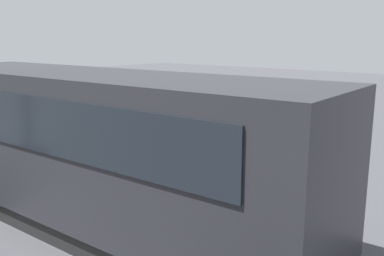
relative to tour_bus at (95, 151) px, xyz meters
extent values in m
plane|color=#424247|center=(1.59, -4.81, -1.64)|extent=(80.00, 80.00, 0.00)
cube|color=#26262B|center=(-0.01, 0.00, 0.21)|extent=(10.24, 3.06, 2.80)
cube|color=black|center=(0.06, -1.27, 0.77)|extent=(8.49, 0.51, 1.01)
cube|color=black|center=(-0.08, 1.27, 0.77)|extent=(8.49, 0.51, 1.01)
cube|color=#1959B2|center=(0.06, -1.26, -0.35)|extent=(8.89, 0.52, 0.28)
cube|color=black|center=(-0.01, 0.00, -1.42)|extent=(9.42, 2.81, 0.45)
torus|color=black|center=(3.59, -0.93, -1.14)|extent=(1.02, 0.37, 1.00)
torus|color=black|center=(-3.48, -1.32, -1.14)|extent=(1.02, 0.37, 1.00)
cylinder|color=black|center=(-1.52, -2.90, -1.20)|extent=(0.13, 0.13, 0.73)
cube|color=black|center=(-1.52, -2.94, -1.59)|extent=(0.11, 0.26, 0.10)
cylinder|color=black|center=(-1.68, -2.91, -1.20)|extent=(0.13, 0.13, 0.73)
cube|color=black|center=(-1.68, -2.95, -1.59)|extent=(0.11, 0.26, 0.10)
cube|color=navy|center=(-1.60, -2.90, -0.53)|extent=(0.39, 0.30, 0.61)
cylinder|color=navy|center=(-1.36, -2.89, -0.52)|extent=(0.09, 0.09, 0.58)
sphere|color=tan|center=(-1.36, -2.89, -0.81)|extent=(0.09, 0.09, 0.09)
cylinder|color=navy|center=(-1.84, -2.91, -0.52)|extent=(0.09, 0.09, 0.58)
sphere|color=tan|center=(-1.84, -2.91, -0.81)|extent=(0.09, 0.09, 0.09)
sphere|color=tan|center=(-1.60, -2.90, -0.10)|extent=(0.23, 0.23, 0.22)
cylinder|color=#473823|center=(-0.59, -2.50, -1.19)|extent=(0.13, 0.13, 0.74)
cube|color=black|center=(-0.60, -2.54, -1.59)|extent=(0.13, 0.27, 0.10)
cylinder|color=#473823|center=(-0.75, -2.48, -1.19)|extent=(0.13, 0.13, 0.74)
cube|color=black|center=(-0.76, -2.51, -1.59)|extent=(0.13, 0.27, 0.10)
cube|color=black|center=(-0.67, -2.49, -0.52)|extent=(0.41, 0.33, 0.61)
cylinder|color=black|center=(-0.43, -2.52, -0.50)|extent=(0.10, 0.10, 0.58)
sphere|color=tan|center=(-0.43, -2.52, -0.80)|extent=(0.10, 0.10, 0.09)
cylinder|color=black|center=(-0.91, -2.45, -0.50)|extent=(0.10, 0.10, 0.58)
sphere|color=tan|center=(-0.91, -2.45, -0.80)|extent=(0.10, 0.10, 0.09)
sphere|color=tan|center=(-0.67, -2.49, -0.08)|extent=(0.25, 0.25, 0.22)
cylinder|color=#473823|center=(0.35, -2.48, -1.16)|extent=(0.13, 0.13, 0.79)
cube|color=black|center=(0.35, -2.52, -1.59)|extent=(0.13, 0.27, 0.10)
cylinder|color=#473823|center=(0.19, -2.50, -1.16)|extent=(0.13, 0.13, 0.79)
cube|color=black|center=(0.19, -2.54, -1.59)|extent=(0.13, 0.27, 0.10)
cube|color=#D8F233|center=(0.27, -2.49, -0.44)|extent=(0.41, 0.33, 0.66)
cube|color=silver|center=(0.27, -2.49, -0.44)|extent=(0.42, 0.34, 0.06)
cylinder|color=#D8F233|center=(0.51, -2.46, -0.43)|extent=(0.10, 0.10, 0.62)
sphere|color=tan|center=(0.51, -2.46, -0.74)|extent=(0.10, 0.10, 0.09)
cylinder|color=#D8F233|center=(0.03, -2.52, -0.43)|extent=(0.10, 0.10, 0.62)
sphere|color=tan|center=(0.03, -2.52, -0.74)|extent=(0.10, 0.10, 0.09)
sphere|color=tan|center=(0.27, -2.49, 0.03)|extent=(0.27, 0.27, 0.24)
cylinder|color=black|center=(1.32, -2.96, -1.19)|extent=(0.14, 0.14, 0.74)
cube|color=black|center=(1.31, -3.00, -1.59)|extent=(0.16, 0.28, 0.10)
cylinder|color=black|center=(1.17, -2.92, -1.19)|extent=(0.14, 0.14, 0.74)
cube|color=black|center=(1.16, -2.96, -1.59)|extent=(0.16, 0.28, 0.10)
cube|color=#3F594C|center=(1.25, -2.94, -0.52)|extent=(0.44, 0.36, 0.62)
cylinder|color=#3F594C|center=(1.48, -3.00, -0.50)|extent=(0.11, 0.11, 0.59)
sphere|color=tan|center=(1.48, -3.00, -0.79)|extent=(0.11, 0.11, 0.09)
cylinder|color=#3F594C|center=(1.01, -2.88, -0.50)|extent=(0.11, 0.11, 0.59)
sphere|color=tan|center=(1.01, -2.88, -0.79)|extent=(0.11, 0.11, 0.09)
sphere|color=tan|center=(1.25, -2.94, -0.08)|extent=(0.27, 0.27, 0.22)
torus|color=black|center=(0.63, -1.92, -1.34)|extent=(0.61, 0.16, 0.60)
cylinder|color=silver|center=(0.63, -1.92, -1.34)|extent=(0.13, 0.11, 0.12)
torus|color=black|center=(-0.82, -2.00, -1.34)|extent=(0.61, 0.16, 0.60)
cylinder|color=silver|center=(-0.82, -2.00, -1.34)|extent=(0.13, 0.13, 0.12)
cylinder|color=silver|center=(0.58, -1.92, -0.99)|extent=(0.32, 0.07, 0.67)
cube|color=#198C33|center=(-0.02, -1.95, -1.01)|extent=(0.85, 0.33, 0.36)
cube|color=black|center=(-0.50, -1.98, -0.96)|extent=(0.53, 0.25, 0.20)
cylinder|color=silver|center=(-0.39, -1.83, -1.22)|extent=(0.45, 0.11, 0.08)
cylinder|color=black|center=(0.53, -1.92, -0.69)|extent=(0.07, 0.58, 0.04)
torus|color=black|center=(5.14, -7.94, -1.34)|extent=(0.61, 0.16, 0.60)
cylinder|color=silver|center=(5.14, -7.94, -1.34)|extent=(0.12, 0.11, 0.12)
torus|color=black|center=(6.11, -7.98, -0.27)|extent=(0.85, 0.17, 0.85)
cylinder|color=silver|center=(6.11, -7.98, -0.27)|extent=(0.13, 0.13, 0.12)
cylinder|color=silver|center=(4.91, -7.93, -1.07)|extent=(0.68, 0.09, 0.29)
cube|color=black|center=(5.33, -7.95, -0.64)|extent=(0.84, 0.32, 0.86)
cube|color=black|center=(5.62, -7.96, -0.25)|extent=(0.51, 0.24, 0.52)
cylinder|color=silver|center=(5.72, -8.10, -0.51)|extent=(0.36, 0.10, 0.39)
cylinder|color=black|center=(4.72, -7.92, -0.83)|extent=(0.06, 0.58, 0.04)
cube|color=black|center=(5.17, -7.94, -0.39)|extent=(0.49, 0.36, 0.53)
sphere|color=red|center=(4.76, -7.92, -0.57)|extent=(0.27, 0.27, 0.26)
cylinder|color=black|center=(4.98, -7.75, -0.61)|extent=(0.46, 0.11, 0.19)
cylinder|color=black|center=(5.53, -7.78, -0.48)|extent=(0.37, 0.12, 0.34)
cylinder|color=black|center=(4.96, -8.11, -0.61)|extent=(0.46, 0.11, 0.19)
cylinder|color=black|center=(5.51, -8.13, -0.48)|extent=(0.37, 0.12, 0.34)
cube|color=orange|center=(4.12, -8.58, -1.63)|extent=(0.34, 0.34, 0.03)
cone|color=orange|center=(4.12, -8.58, -1.31)|extent=(0.26, 0.26, 0.60)
cylinder|color=white|center=(4.12, -8.58, -1.34)|extent=(0.19, 0.19, 0.07)
cube|color=white|center=(-2.83, -5.71, -1.64)|extent=(0.27, 3.95, 0.01)
cube|color=white|center=(0.09, -5.71, -1.64)|extent=(0.27, 3.97, 0.01)
cube|color=white|center=(3.01, -5.71, -1.64)|extent=(0.29, 4.48, 0.01)
cube|color=white|center=(5.93, -5.71, -1.64)|extent=(0.26, 3.75, 0.01)
camera|label=1|loc=(-7.10, 5.20, 2.28)|focal=40.33mm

